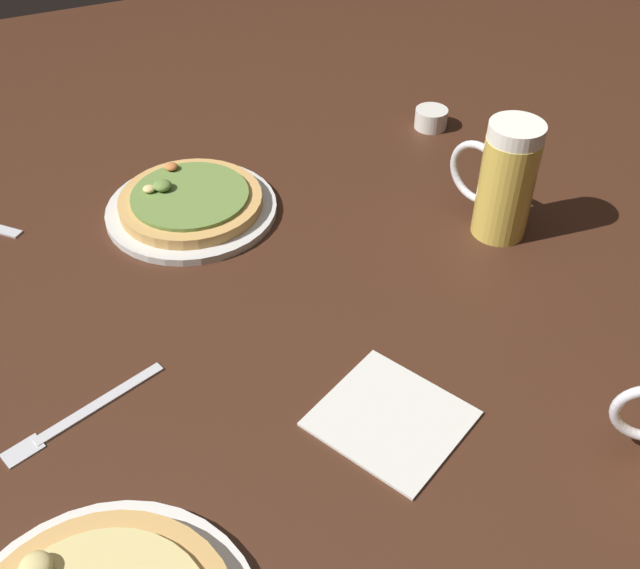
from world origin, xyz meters
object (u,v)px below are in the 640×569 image
at_px(napkin_folded, 391,417).
at_px(fork_left, 82,413).
at_px(beer_mug_dark, 504,180).
at_px(pizza_plate_far, 191,204).
at_px(ramekin_sauce, 431,118).

distance_m(napkin_folded, fork_left, 0.36).
xyz_separation_m(napkin_folded, fork_left, (-0.33, 0.16, -0.00)).
xyz_separation_m(beer_mug_dark, napkin_folded, (-0.32, -0.26, -0.09)).
bearing_deg(napkin_folded, fork_left, 154.51).
xyz_separation_m(beer_mug_dark, fork_left, (-0.65, -0.10, -0.09)).
bearing_deg(beer_mug_dark, pizza_plate_far, 150.24).
xyz_separation_m(beer_mug_dark, ramekin_sauce, (0.07, 0.31, -0.07)).
distance_m(ramekin_sauce, fork_left, 0.83).
height_order(pizza_plate_far, napkin_folded, pizza_plate_far).
bearing_deg(napkin_folded, ramekin_sauce, 55.51).
relative_size(ramekin_sauce, napkin_folded, 0.37).
bearing_deg(fork_left, pizza_plate_far, 54.97).
relative_size(pizza_plate_far, napkin_folded, 1.68).
xyz_separation_m(ramekin_sauce, fork_left, (-0.72, -0.41, -0.01)).
xyz_separation_m(ramekin_sauce, napkin_folded, (-0.39, -0.57, -0.01)).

